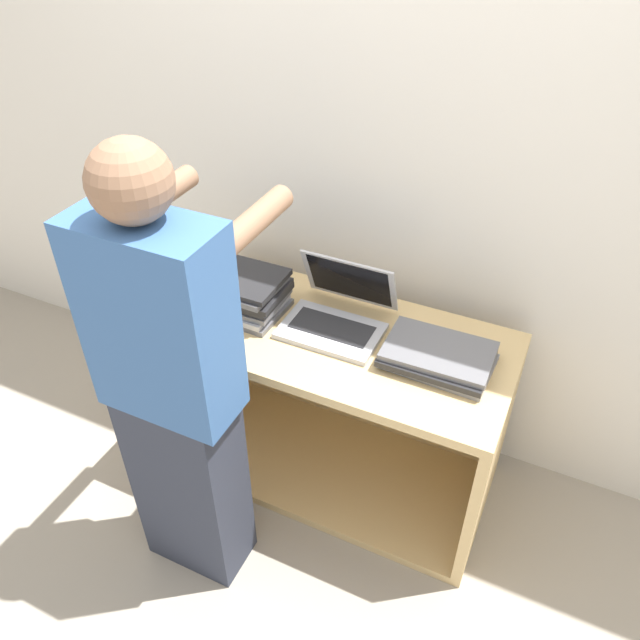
# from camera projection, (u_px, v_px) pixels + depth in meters

# --- Properties ---
(ground_plane) EXTENTS (12.00, 12.00, 0.00)m
(ground_plane) POSITION_uv_depth(u_px,v_px,m) (297.00, 521.00, 2.39)
(ground_plane) COLOR #9E9384
(wall_back) EXTENTS (8.00, 0.05, 2.40)m
(wall_back) POSITION_uv_depth(u_px,v_px,m) (380.00, 158.00, 2.15)
(wall_back) COLOR silver
(wall_back) RESTS_ON ground_plane
(cart) EXTENTS (1.27, 0.59, 0.71)m
(cart) POSITION_uv_depth(u_px,v_px,m) (337.00, 394.00, 2.43)
(cart) COLOR tan
(cart) RESTS_ON ground_plane
(laptop_open) EXTENTS (0.35, 0.32, 0.23)m
(laptop_open) POSITION_uv_depth(u_px,v_px,m) (337.00, 314.00, 2.17)
(laptop_open) COLOR #B7B7BC
(laptop_open) RESTS_ON cart
(laptop_stack_left) EXTENTS (0.37, 0.24, 0.15)m
(laptop_stack_left) POSITION_uv_depth(u_px,v_px,m) (236.00, 290.00, 2.24)
(laptop_stack_left) COLOR slate
(laptop_stack_left) RESTS_ON cart
(laptop_stack_right) EXTENTS (0.35, 0.25, 0.06)m
(laptop_stack_right) POSITION_uv_depth(u_px,v_px,m) (438.00, 357.00, 2.02)
(laptop_stack_right) COLOR gray
(laptop_stack_right) RESTS_ON cart
(person) EXTENTS (0.40, 0.52, 1.56)m
(person) POSITION_uv_depth(u_px,v_px,m) (175.00, 394.00, 1.83)
(person) COLOR #2D3342
(person) RESTS_ON ground_plane
(inventory_tag) EXTENTS (0.06, 0.02, 0.01)m
(inventory_tag) POSITION_uv_depth(u_px,v_px,m) (226.00, 280.00, 2.16)
(inventory_tag) COLOR red
(inventory_tag) RESTS_ON laptop_stack_left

